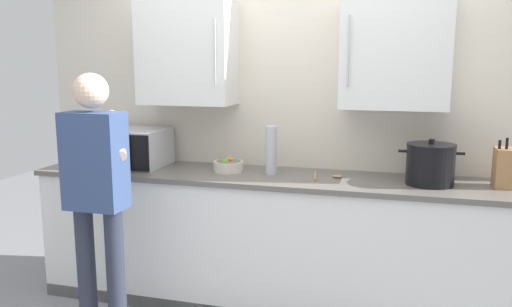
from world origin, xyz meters
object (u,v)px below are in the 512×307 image
wooden_spoon (326,176)px  microwave_oven (128,147)px  thermos_flask (271,150)px  fruit_bowl (228,165)px  stock_pot (430,164)px  knife_block (504,168)px  person_figure (96,185)px

wooden_spoon → microwave_oven: bearing=179.8°
wooden_spoon → thermos_flask: size_ratio=0.68×
fruit_bowl → microwave_oven: bearing=-179.7°
microwave_oven → fruit_bowl: 0.77m
thermos_flask → stock_pot: bearing=-0.9°
stock_pot → knife_block: size_ratio=1.27×
fruit_bowl → wooden_spoon: bearing=-0.7°
stock_pot → thermos_flask: 1.01m
microwave_oven → person_figure: size_ratio=0.31×
microwave_oven → thermos_flask: size_ratio=1.53×
microwave_oven → thermos_flask: bearing=-0.8°
stock_pot → thermos_flask: (-1.01, 0.02, 0.04)m
microwave_oven → stock_pot: (2.08, -0.03, -0.01)m
stock_pot → person_figure: (-1.88, -0.69, -0.09)m
fruit_bowl → stock_pot: bearing=-1.6°
fruit_bowl → knife_block: (1.73, 0.00, 0.08)m
microwave_oven → person_figure: 0.76m
fruit_bowl → thermos_flask: 0.33m
microwave_oven → thermos_flask: 1.08m
knife_block → person_figure: 2.42m
stock_pot → fruit_bowl: 1.32m
wooden_spoon → thermos_flask: 0.40m
microwave_oven → thermos_flask: thermos_flask is taller
thermos_flask → person_figure: size_ratio=0.20×
stock_pot → fruit_bowl: bearing=178.4°
fruit_bowl → person_figure: bearing=-128.0°
thermos_flask → knife_block: size_ratio=1.08×
fruit_bowl → person_figure: size_ratio=0.13×
fruit_bowl → thermos_flask: bearing=-3.7°
wooden_spoon → stock_pot: 0.65m
microwave_oven → wooden_spoon: microwave_oven is taller
thermos_flask → fruit_bowl: bearing=176.3°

